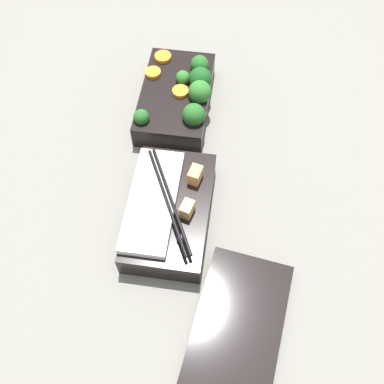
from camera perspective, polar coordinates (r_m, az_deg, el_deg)
ground_plane at (r=0.80m, az=-2.63°, el=4.52°), size 3.00×3.00×0.00m
bento_tray_vegetable at (r=0.85m, az=-1.68°, el=12.04°), size 0.21×0.13×0.08m
bento_tray_rice at (r=0.71m, az=-3.03°, el=-2.28°), size 0.21×0.12×0.07m
bento_lid at (r=0.67m, az=5.93°, el=-16.33°), size 0.22×0.15×0.02m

